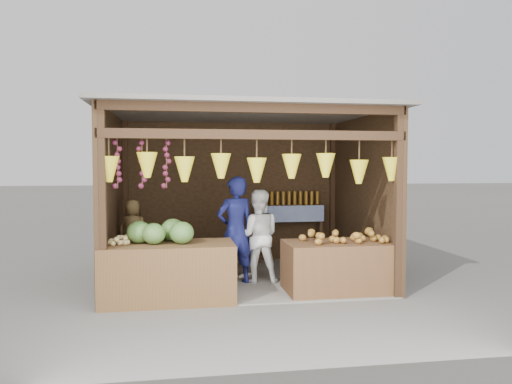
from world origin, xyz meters
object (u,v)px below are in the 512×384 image
at_px(man_standing, 235,231).
at_px(woman_standing, 258,236).
at_px(counter_left, 168,272).
at_px(vendor_seated, 133,230).
at_px(counter_right, 339,267).

bearing_deg(man_standing, woman_standing, 179.20).
bearing_deg(woman_standing, counter_left, 41.93).
relative_size(woman_standing, vendor_seated, 1.50).
bearing_deg(counter_right, man_standing, 154.17).
height_order(counter_right, vendor_seated, vendor_seated).
distance_m(counter_left, counter_right, 2.40).
distance_m(counter_left, woman_standing, 1.65).
height_order(man_standing, woman_standing, man_standing).
bearing_deg(counter_left, counter_right, 2.11).
bearing_deg(woman_standing, man_standing, 25.54).
height_order(counter_left, woman_standing, woman_standing).
height_order(counter_left, counter_right, counter_left).
xyz_separation_m(man_standing, woman_standing, (0.36, 0.11, -0.10)).
height_order(man_standing, vendor_seated, man_standing).
relative_size(counter_right, woman_standing, 1.07).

